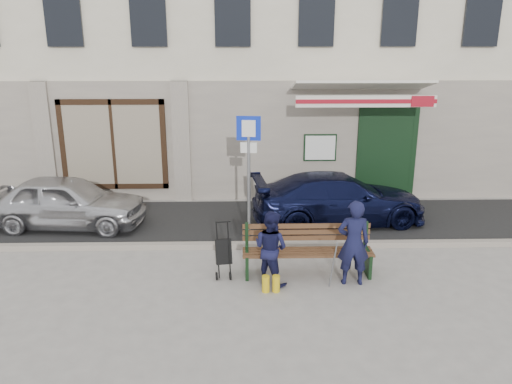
{
  "coord_description": "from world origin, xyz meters",
  "views": [
    {
      "loc": [
        0.28,
        -8.22,
        4.15
      ],
      "look_at": [
        0.5,
        1.6,
        1.2
      ],
      "focal_mm": 35.0,
      "sensor_mm": 36.0,
      "label": 1
    }
  ],
  "objects_px": {
    "car_navy": "(339,198)",
    "parking_sign": "(249,159)",
    "car_silver": "(67,202)",
    "bench": "(305,251)",
    "man": "(353,243)",
    "stroller": "(224,253)",
    "woman": "(271,248)"
  },
  "relations": [
    {
      "from": "stroller",
      "to": "car_navy",
      "type": "bearing_deg",
      "value": 36.67
    },
    {
      "from": "woman",
      "to": "stroller",
      "type": "xyz_separation_m",
      "value": [
        -0.85,
        0.33,
        -0.23
      ]
    },
    {
      "from": "bench",
      "to": "stroller",
      "type": "height_order",
      "value": "stroller"
    },
    {
      "from": "car_silver",
      "to": "stroller",
      "type": "bearing_deg",
      "value": -120.35
    },
    {
      "from": "car_navy",
      "to": "parking_sign",
      "type": "xyz_separation_m",
      "value": [
        -2.15,
        -1.09,
        1.23
      ]
    },
    {
      "from": "car_navy",
      "to": "parking_sign",
      "type": "relative_size",
      "value": 1.52
    },
    {
      "from": "car_navy",
      "to": "woman",
      "type": "relative_size",
      "value": 3.04
    },
    {
      "from": "bench",
      "to": "man",
      "type": "xyz_separation_m",
      "value": [
        0.8,
        -0.38,
        0.32
      ]
    },
    {
      "from": "car_silver",
      "to": "car_navy",
      "type": "height_order",
      "value": "car_silver"
    },
    {
      "from": "man",
      "to": "stroller",
      "type": "xyz_separation_m",
      "value": [
        -2.3,
        0.39,
        -0.33
      ]
    },
    {
      "from": "bench",
      "to": "car_silver",
      "type": "bearing_deg",
      "value": 153.28
    },
    {
      "from": "man",
      "to": "woman",
      "type": "height_order",
      "value": "man"
    },
    {
      "from": "bench",
      "to": "stroller",
      "type": "distance_m",
      "value": 1.5
    },
    {
      "from": "car_navy",
      "to": "man",
      "type": "distance_m",
      "value": 3.19
    },
    {
      "from": "parking_sign",
      "to": "woman",
      "type": "xyz_separation_m",
      "value": [
        0.36,
        -2.02,
        -1.15
      ]
    },
    {
      "from": "car_silver",
      "to": "man",
      "type": "bearing_deg",
      "value": -111.75
    },
    {
      "from": "car_navy",
      "to": "stroller",
      "type": "relative_size",
      "value": 4.08
    },
    {
      "from": "car_navy",
      "to": "parking_sign",
      "type": "distance_m",
      "value": 2.7
    },
    {
      "from": "car_navy",
      "to": "bench",
      "type": "bearing_deg",
      "value": 151.09
    },
    {
      "from": "man",
      "to": "stroller",
      "type": "relative_size",
      "value": 1.55
    },
    {
      "from": "parking_sign",
      "to": "bench",
      "type": "height_order",
      "value": "parking_sign"
    },
    {
      "from": "bench",
      "to": "woman",
      "type": "xyz_separation_m",
      "value": [
        -0.65,
        -0.33,
        0.22
      ]
    },
    {
      "from": "car_navy",
      "to": "bench",
      "type": "height_order",
      "value": "car_navy"
    },
    {
      "from": "car_silver",
      "to": "parking_sign",
      "type": "height_order",
      "value": "parking_sign"
    },
    {
      "from": "car_navy",
      "to": "stroller",
      "type": "distance_m",
      "value": 3.83
    },
    {
      "from": "parking_sign",
      "to": "stroller",
      "type": "height_order",
      "value": "parking_sign"
    },
    {
      "from": "parking_sign",
      "to": "stroller",
      "type": "bearing_deg",
      "value": -98.93
    },
    {
      "from": "car_silver",
      "to": "car_navy",
      "type": "distance_m",
      "value": 6.37
    },
    {
      "from": "car_silver",
      "to": "woman",
      "type": "bearing_deg",
      "value": -118.07
    },
    {
      "from": "parking_sign",
      "to": "woman",
      "type": "height_order",
      "value": "parking_sign"
    },
    {
      "from": "car_navy",
      "to": "stroller",
      "type": "bearing_deg",
      "value": 129.72
    },
    {
      "from": "parking_sign",
      "to": "car_silver",
      "type": "bearing_deg",
      "value": 174.49
    }
  ]
}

